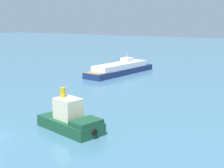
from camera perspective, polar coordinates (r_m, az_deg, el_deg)
The scene contains 2 objects.
white_riverboat at distance 81.71m, azimuth 1.43°, elevation 2.65°, with size 8.12×22.52×5.16m.
tugboat at distance 41.34m, azimuth -7.16°, elevation -6.15°, with size 9.62×6.08×5.19m.
Camera 1 is at (30.61, -24.01, 13.81)m, focal length 52.92 mm.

